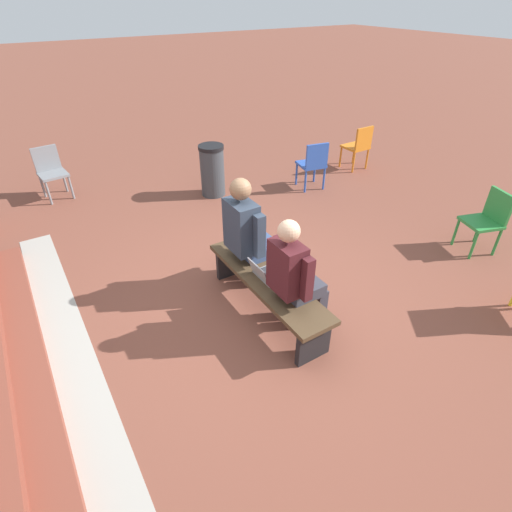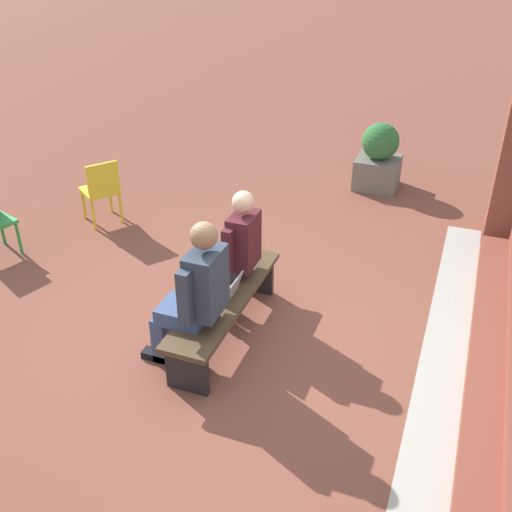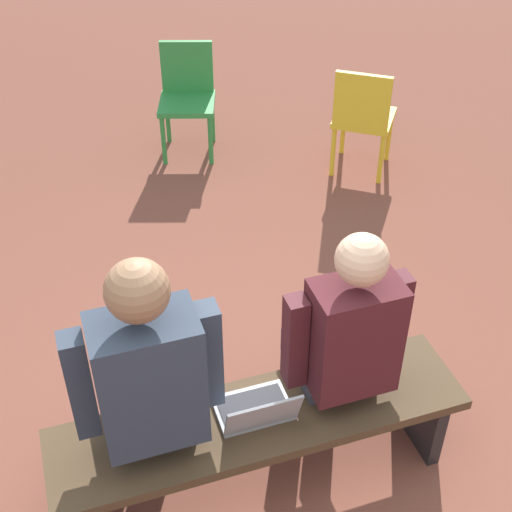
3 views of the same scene
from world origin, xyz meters
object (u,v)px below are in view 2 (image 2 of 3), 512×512
bench (225,304)px  planter (379,158)px  plastic_chair_near_bench_right (101,188)px  laptop (225,292)px  person_student (233,250)px  person_adult (195,292)px

bench → planter: bearing=170.5°
plastic_chair_near_bench_right → bench: bearing=56.0°
laptop → plastic_chair_near_bench_right: plastic_chair_near_bench_right is taller
laptop → plastic_chair_near_bench_right: bearing=-124.2°
person_student → laptop: (0.40, 0.08, -0.21)m
person_student → person_adult: 0.83m
person_student → laptop: 0.46m
bench → planter: planter is taller
bench → laptop: (0.02, 0.01, 0.15)m
person_student → laptop: bearing=11.1°
bench → person_adult: bearing=-9.1°
planter → bench: bearing=-9.5°
person_adult → laptop: person_adult is taller
person_adult → laptop: (-0.43, 0.08, -0.25)m
bench → plastic_chair_near_bench_right: plastic_chair_near_bench_right is taller
bench → person_adult: person_adult is taller
planter → plastic_chair_near_bench_right: bearing=-52.0°
bench → plastic_chair_near_bench_right: size_ratio=2.14×
person_adult → plastic_chair_near_bench_right: person_adult is taller
person_adult → planter: 4.48m
person_adult → person_student: bearing=179.6°
person_adult → plastic_chair_near_bench_right: bearing=-131.8°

